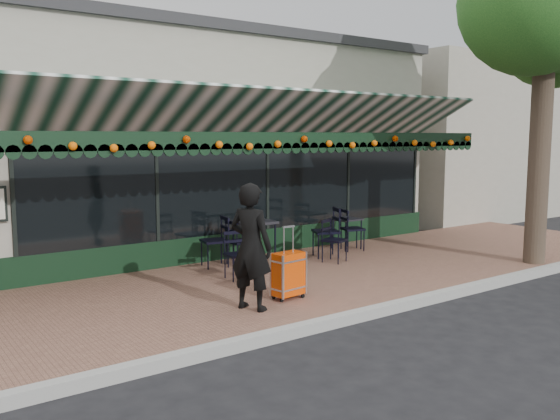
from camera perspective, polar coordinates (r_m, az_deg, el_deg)
ground at (r=8.35m, az=6.55°, el=-10.56°), size 80.00×80.00×0.00m
sidewalk at (r=9.84m, az=-1.39°, el=-7.34°), size 18.00×4.00×0.15m
curb at (r=8.27m, az=6.94°, el=-10.20°), size 18.00×0.16×0.15m
restaurant_building at (r=14.71m, az=-14.49°, el=5.89°), size 12.00×9.60×4.50m
neighbor_building_right at (r=23.03m, az=17.20°, el=6.48°), size 12.00×8.00×4.80m
woman at (r=8.12m, az=-2.82°, el=-3.55°), size 0.65×0.76×1.76m
suitcase at (r=8.74m, az=0.81°, el=-6.24°), size 0.50×0.32×1.07m
cafe_table_a at (r=12.61m, az=6.41°, el=-1.09°), size 0.53×0.53×0.66m
cafe_table_b at (r=10.96m, az=-2.51°, el=-1.48°), size 0.67×0.67×0.83m
chair_a_left at (r=11.74m, az=4.43°, el=-2.13°), size 0.66×0.66×1.00m
chair_a_right at (r=12.50m, az=7.00°, el=-1.86°), size 0.56×0.56×0.88m
chair_a_front at (r=11.30m, az=5.26°, el=-2.95°), size 0.53×0.53×0.82m
chair_b_left at (r=10.91m, az=-6.31°, el=-3.02°), size 0.55×0.55×0.94m
chair_b_right at (r=11.05m, az=-3.91°, el=-3.09°), size 0.45×0.45×0.85m
chair_b_front at (r=9.93m, az=-4.07°, el=-4.37°), size 0.45×0.45×0.81m
street_tree at (r=12.54m, az=24.63°, el=17.79°), size 3.59×3.11×6.60m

